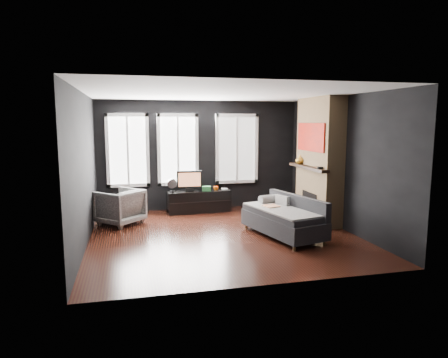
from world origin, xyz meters
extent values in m
plane|color=black|center=(0.00, 0.00, 0.00)|extent=(5.00, 5.00, 0.00)
plane|color=white|center=(0.00, 0.00, 2.70)|extent=(5.00, 5.00, 0.00)
cube|color=black|center=(0.00, 2.50, 1.35)|extent=(5.00, 0.02, 2.70)
cube|color=black|center=(-2.50, 0.00, 1.35)|extent=(0.02, 5.00, 2.70)
cube|color=black|center=(2.50, 0.00, 1.35)|extent=(0.02, 5.00, 2.70)
cube|color=gray|center=(1.22, -0.01, 0.56)|extent=(0.19, 0.34, 0.33)
imported|color=silver|center=(-1.95, 1.30, 0.42)|extent=(1.11, 1.11, 0.83)
imported|color=#FA610D|center=(0.32, 2.06, 0.59)|extent=(0.14, 0.12, 0.12)
imported|color=gray|center=(0.48, 2.18, 0.63)|extent=(0.15, 0.03, 0.20)
cube|color=#2A6D35|center=(0.07, 2.04, 0.58)|extent=(0.21, 0.15, 0.11)
imported|color=gold|center=(2.05, 1.05, 1.33)|extent=(0.22, 0.23, 0.19)
cylinder|color=black|center=(2.05, 0.05, 1.25)|extent=(0.14, 0.14, 0.04)
camera|label=1|loc=(-1.72, -7.33, 2.16)|focal=32.00mm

